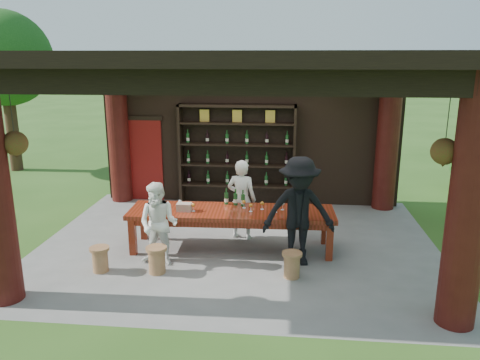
# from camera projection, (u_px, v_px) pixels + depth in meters

# --- Properties ---
(ground) EXTENTS (90.00, 90.00, 0.00)m
(ground) POSITION_uv_depth(u_px,v_px,m) (238.00, 244.00, 8.85)
(ground) COLOR #2D5119
(ground) RESTS_ON ground
(pavilion) EXTENTS (7.50, 6.00, 3.60)m
(pavilion) POSITION_uv_depth(u_px,v_px,m) (239.00, 129.00, 8.72)
(pavilion) COLOR slate
(pavilion) RESTS_ON ground
(wine_shelf) EXTENTS (2.72, 0.41, 2.39)m
(wine_shelf) POSITION_uv_depth(u_px,v_px,m) (237.00, 156.00, 10.93)
(wine_shelf) COLOR black
(wine_shelf) RESTS_ON ground
(tasting_table) EXTENTS (3.73, 1.07, 0.75)m
(tasting_table) POSITION_uv_depth(u_px,v_px,m) (231.00, 216.00, 8.48)
(tasting_table) COLOR #5F200D
(tasting_table) RESTS_ON ground
(stool_near_left) EXTENTS (0.34, 0.34, 0.45)m
(stool_near_left) POSITION_uv_depth(u_px,v_px,m) (157.00, 259.00, 7.62)
(stool_near_left) COLOR brown
(stool_near_left) RESTS_ON ground
(stool_near_right) EXTENTS (0.32, 0.32, 0.43)m
(stool_near_right) POSITION_uv_depth(u_px,v_px,m) (292.00, 264.00, 7.46)
(stool_near_right) COLOR brown
(stool_near_right) RESTS_ON ground
(stool_far_left) EXTENTS (0.32, 0.32, 0.43)m
(stool_far_left) POSITION_uv_depth(u_px,v_px,m) (100.00, 259.00, 7.67)
(stool_far_left) COLOR brown
(stool_far_left) RESTS_ON ground
(host) EXTENTS (0.63, 0.48, 1.56)m
(host) POSITION_uv_depth(u_px,v_px,m) (242.00, 199.00, 8.98)
(host) COLOR silver
(host) RESTS_ON ground
(guest_woman) EXTENTS (0.77, 0.64, 1.43)m
(guest_woman) POSITION_uv_depth(u_px,v_px,m) (159.00, 224.00, 7.83)
(guest_woman) COLOR white
(guest_woman) RESTS_ON ground
(guest_man) EXTENTS (1.29, 0.85, 1.87)m
(guest_man) POSITION_uv_depth(u_px,v_px,m) (299.00, 212.00, 7.78)
(guest_man) COLOR black
(guest_man) RESTS_ON ground
(table_bottles) EXTENTS (0.40, 0.17, 0.31)m
(table_bottles) POSITION_uv_depth(u_px,v_px,m) (235.00, 197.00, 8.70)
(table_bottles) COLOR #194C1E
(table_bottles) RESTS_ON tasting_table
(table_glasses) EXTENTS (2.13, 0.34, 0.15)m
(table_glasses) POSITION_uv_depth(u_px,v_px,m) (247.00, 206.00, 8.42)
(table_glasses) COLOR silver
(table_glasses) RESTS_ON tasting_table
(napkin_basket) EXTENTS (0.27, 0.19, 0.14)m
(napkin_basket) POSITION_uv_depth(u_px,v_px,m) (184.00, 207.00, 8.39)
(napkin_basket) COLOR #BF6672
(napkin_basket) RESTS_ON tasting_table
(shrubs) EXTENTS (16.23, 8.60, 1.36)m
(shrubs) POSITION_uv_depth(u_px,v_px,m) (390.00, 208.00, 9.19)
(shrubs) COLOR #194C14
(shrubs) RESTS_ON ground
(trees) EXTENTS (20.32, 10.26, 4.80)m
(trees) POSITION_uv_depth(u_px,v_px,m) (447.00, 60.00, 9.52)
(trees) COLOR #3F2819
(trees) RESTS_ON ground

